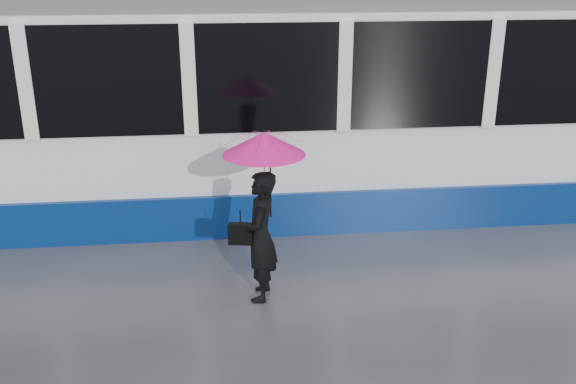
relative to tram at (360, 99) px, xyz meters
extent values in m
plane|color=#2D2D33|center=(-1.07, -2.50, -1.64)|extent=(90.00, 90.00, 0.00)
cube|color=#3F3D38|center=(-1.07, -0.72, -1.63)|extent=(34.00, 0.07, 0.02)
cube|color=#3F3D38|center=(-1.07, 0.72, -1.63)|extent=(34.00, 0.07, 0.02)
cube|color=white|center=(0.00, 0.00, -0.11)|extent=(24.00, 2.40, 2.95)
cube|color=navy|center=(0.00, 0.00, -1.33)|extent=(24.00, 2.56, 0.62)
cube|color=black|center=(0.00, 0.00, 0.56)|extent=(23.00, 2.48, 1.40)
imported|color=black|center=(-1.73, -2.91, -0.88)|extent=(0.46, 0.61, 1.51)
imported|color=#F01469|center=(-1.68, -2.91, -0.05)|extent=(0.96, 0.98, 0.75)
cone|color=#F01469|center=(-1.68, -2.91, 0.19)|extent=(1.04, 1.04, 0.25)
cylinder|color=black|center=(-1.68, -2.91, 0.33)|extent=(0.01, 0.01, 0.06)
cylinder|color=black|center=(-1.61, -2.89, -0.33)|extent=(0.02, 0.02, 0.66)
cube|color=black|center=(-1.95, -2.89, -0.85)|extent=(0.29, 0.16, 0.23)
cylinder|color=black|center=(-1.95, -2.89, -0.64)|extent=(0.01, 0.01, 0.18)
camera|label=1|loc=(-2.14, -9.40, 2.05)|focal=40.00mm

